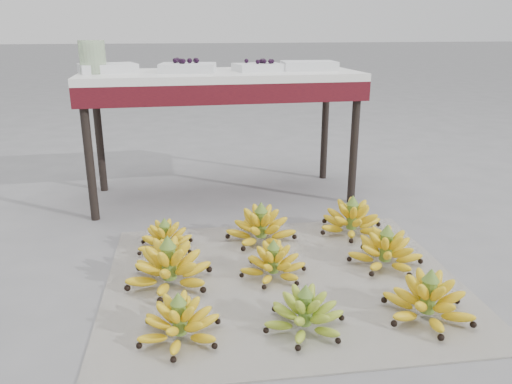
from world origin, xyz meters
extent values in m
plane|color=slate|center=(0.00, 0.00, 0.00)|extent=(60.00, 60.00, 0.00)
cube|color=beige|center=(-0.07, 0.04, 0.00)|extent=(1.30, 1.12, 0.01)
ellipsoid|color=yellow|center=(-0.45, -0.25, 0.04)|extent=(0.28, 0.28, 0.07)
ellipsoid|color=yellow|center=(-0.45, -0.25, 0.07)|extent=(0.20, 0.20, 0.06)
ellipsoid|color=yellow|center=(-0.45, -0.25, 0.11)|extent=(0.13, 0.13, 0.05)
cylinder|color=#587B2A|center=(-0.45, -0.25, 0.07)|extent=(0.04, 0.04, 0.10)
cone|color=#587B2A|center=(-0.45, -0.25, 0.14)|extent=(0.05, 0.05, 0.04)
ellipsoid|color=olive|center=(-0.08, -0.27, 0.04)|extent=(0.30, 0.30, 0.07)
ellipsoid|color=olive|center=(-0.08, -0.27, 0.07)|extent=(0.21, 0.21, 0.05)
ellipsoid|color=olive|center=(-0.08, -0.27, 0.10)|extent=(0.14, 0.14, 0.05)
cylinder|color=#587B2A|center=(-0.08, -0.27, 0.07)|extent=(0.04, 0.04, 0.10)
cone|color=#587B2A|center=(-0.08, -0.27, 0.14)|extent=(0.05, 0.05, 0.04)
ellipsoid|color=yellow|center=(0.31, -0.29, 0.05)|extent=(0.34, 0.34, 0.08)
ellipsoid|color=yellow|center=(0.31, -0.29, 0.08)|extent=(0.24, 0.24, 0.06)
ellipsoid|color=yellow|center=(0.31, -0.29, 0.12)|extent=(0.15, 0.15, 0.05)
cylinder|color=#587B2A|center=(0.31, -0.29, 0.08)|extent=(0.05, 0.05, 0.11)
cone|color=#587B2A|center=(0.31, -0.29, 0.15)|extent=(0.05, 0.05, 0.04)
ellipsoid|color=yellow|center=(-0.47, 0.08, 0.05)|extent=(0.32, 0.32, 0.09)
ellipsoid|color=yellow|center=(-0.47, 0.08, 0.09)|extent=(0.22, 0.22, 0.07)
ellipsoid|color=yellow|center=(-0.47, 0.08, 0.13)|extent=(0.15, 0.15, 0.06)
cylinder|color=#587B2A|center=(-0.47, 0.08, 0.09)|extent=(0.05, 0.05, 0.12)
cone|color=#587B2A|center=(-0.47, 0.08, 0.17)|extent=(0.06, 0.06, 0.05)
ellipsoid|color=yellow|center=(-0.10, 0.07, 0.04)|extent=(0.28, 0.28, 0.07)
ellipsoid|color=yellow|center=(-0.10, 0.07, 0.07)|extent=(0.20, 0.20, 0.05)
ellipsoid|color=yellow|center=(-0.10, 0.07, 0.10)|extent=(0.13, 0.13, 0.04)
cylinder|color=#587B2A|center=(-0.10, 0.07, 0.07)|extent=(0.04, 0.04, 0.10)
cone|color=#587B2A|center=(-0.10, 0.07, 0.13)|extent=(0.05, 0.05, 0.04)
ellipsoid|color=yellow|center=(0.34, 0.08, 0.05)|extent=(0.34, 0.34, 0.08)
ellipsoid|color=yellow|center=(0.34, 0.08, 0.08)|extent=(0.24, 0.24, 0.06)
ellipsoid|color=yellow|center=(0.34, 0.08, 0.12)|extent=(0.16, 0.16, 0.05)
cylinder|color=#587B2A|center=(0.34, 0.08, 0.08)|extent=(0.04, 0.04, 0.11)
cone|color=#587B2A|center=(0.34, 0.08, 0.15)|extent=(0.05, 0.05, 0.04)
ellipsoid|color=yellow|center=(-0.48, 0.37, 0.04)|extent=(0.25, 0.25, 0.07)
ellipsoid|color=yellow|center=(-0.48, 0.37, 0.07)|extent=(0.18, 0.18, 0.05)
ellipsoid|color=yellow|center=(-0.48, 0.37, 0.10)|extent=(0.12, 0.12, 0.04)
cylinder|color=#587B2A|center=(-0.48, 0.37, 0.07)|extent=(0.04, 0.04, 0.09)
cone|color=#587B2A|center=(-0.48, 0.37, 0.13)|extent=(0.04, 0.04, 0.03)
ellipsoid|color=yellow|center=(-0.08, 0.39, 0.05)|extent=(0.36, 0.36, 0.09)
ellipsoid|color=yellow|center=(-0.08, 0.39, 0.09)|extent=(0.25, 0.25, 0.06)
ellipsoid|color=yellow|center=(-0.08, 0.39, 0.12)|extent=(0.17, 0.17, 0.05)
cylinder|color=#587B2A|center=(-0.08, 0.39, 0.09)|extent=(0.05, 0.05, 0.12)
cone|color=#587B2A|center=(-0.08, 0.39, 0.16)|extent=(0.06, 0.06, 0.04)
ellipsoid|color=yellow|center=(0.33, 0.40, 0.05)|extent=(0.29, 0.29, 0.08)
ellipsoid|color=yellow|center=(0.33, 0.40, 0.08)|extent=(0.21, 0.21, 0.06)
ellipsoid|color=yellow|center=(0.33, 0.40, 0.12)|extent=(0.14, 0.14, 0.05)
cylinder|color=#587B2A|center=(0.33, 0.40, 0.08)|extent=(0.05, 0.05, 0.12)
cone|color=#587B2A|center=(0.33, 0.40, 0.16)|extent=(0.05, 0.05, 0.04)
cylinder|color=black|center=(-0.80, 0.80, 0.31)|extent=(0.04, 0.04, 0.62)
cylinder|color=black|center=(0.49, 0.80, 0.31)|extent=(0.04, 0.04, 0.62)
cylinder|color=black|center=(-0.80, 1.26, 0.31)|extent=(0.04, 0.04, 0.62)
cylinder|color=black|center=(0.49, 1.26, 0.31)|extent=(0.04, 0.04, 0.62)
cube|color=#5A1017|center=(-0.16, 1.03, 0.58)|extent=(1.37, 0.55, 0.09)
cube|color=white|center=(-0.16, 1.03, 0.64)|extent=(1.37, 0.55, 0.04)
cube|color=silver|center=(-0.70, 1.07, 0.68)|extent=(0.30, 0.25, 0.04)
cube|color=silver|center=(-0.32, 1.01, 0.68)|extent=(0.30, 0.24, 0.04)
sphere|color=black|center=(-0.38, 1.03, 0.71)|extent=(0.03, 0.03, 0.03)
sphere|color=black|center=(-0.36, 1.06, 0.71)|extent=(0.03, 0.03, 0.03)
sphere|color=black|center=(-0.35, 0.98, 0.71)|extent=(0.03, 0.03, 0.03)
sphere|color=black|center=(-0.31, 1.00, 0.71)|extent=(0.03, 0.03, 0.03)
sphere|color=black|center=(-0.34, 0.97, 0.71)|extent=(0.03, 0.03, 0.03)
sphere|color=black|center=(-0.28, 1.02, 0.71)|extent=(0.03, 0.03, 0.03)
sphere|color=black|center=(-0.27, 1.01, 0.71)|extent=(0.03, 0.03, 0.03)
cube|color=silver|center=(0.03, 1.02, 0.68)|extent=(0.26, 0.20, 0.04)
sphere|color=black|center=(0.05, 1.02, 0.71)|extent=(0.02, 0.02, 0.02)
sphere|color=black|center=(0.06, 1.03, 0.71)|extent=(0.02, 0.02, 0.02)
sphere|color=black|center=(0.02, 0.97, 0.71)|extent=(0.02, 0.02, 0.02)
sphere|color=black|center=(-0.02, 1.05, 0.71)|extent=(0.02, 0.02, 0.02)
sphere|color=black|center=(0.06, 1.05, 0.71)|extent=(0.02, 0.02, 0.02)
sphere|color=black|center=(0.07, 1.06, 0.71)|extent=(0.02, 0.02, 0.02)
sphere|color=black|center=(0.06, 0.99, 0.71)|extent=(0.02, 0.02, 0.02)
sphere|color=black|center=(0.10, 1.00, 0.71)|extent=(0.02, 0.02, 0.02)
sphere|color=black|center=(0.06, 1.01, 0.71)|extent=(0.02, 0.02, 0.02)
sphere|color=black|center=(0.09, 0.98, 0.71)|extent=(0.02, 0.02, 0.02)
sphere|color=black|center=(0.10, 1.01, 0.71)|extent=(0.02, 0.02, 0.02)
cube|color=silver|center=(0.31, 1.03, 0.68)|extent=(0.29, 0.22, 0.04)
cylinder|color=#D6F3C1|center=(-0.76, 1.02, 0.74)|extent=(0.15, 0.15, 0.15)
camera|label=1|loc=(-0.47, -1.52, 0.87)|focal=35.00mm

